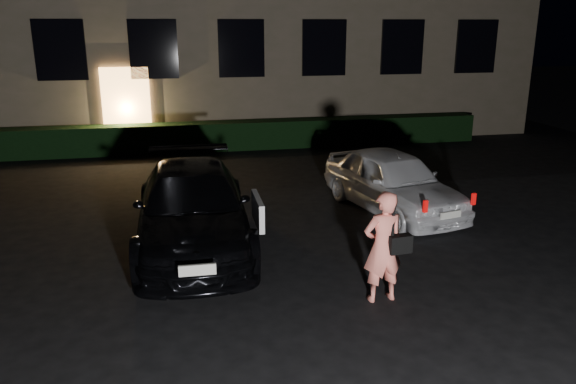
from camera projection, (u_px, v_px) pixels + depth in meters
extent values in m
plane|color=black|center=(346.00, 310.00, 7.61)|extent=(80.00, 80.00, 0.00)
cube|color=#F5A857|center=(127.00, 110.00, 16.84)|extent=(1.40, 0.10, 2.50)
cube|color=black|center=(60.00, 50.00, 16.01)|extent=(1.40, 0.10, 1.70)
cube|color=black|center=(154.00, 49.00, 16.51)|extent=(1.40, 0.10, 1.70)
cube|color=black|center=(241.00, 49.00, 17.01)|extent=(1.40, 0.10, 1.70)
cube|color=black|center=(324.00, 48.00, 17.52)|extent=(1.40, 0.10, 1.70)
cube|color=black|center=(402.00, 47.00, 18.02)|extent=(1.40, 0.10, 1.70)
cube|color=black|center=(476.00, 47.00, 18.52)|extent=(1.40, 0.10, 1.70)
cube|color=black|center=(245.00, 135.00, 17.34)|extent=(15.00, 0.70, 0.85)
imported|color=black|center=(193.00, 207.00, 9.69)|extent=(1.98, 4.71, 1.36)
cube|color=white|center=(258.00, 211.00, 9.01)|extent=(0.10, 0.97, 0.45)
cube|color=silver|center=(197.00, 270.00, 7.43)|extent=(0.50, 0.05, 0.15)
imported|color=white|center=(393.00, 181.00, 11.47)|extent=(2.26, 3.97, 1.27)
cube|color=red|center=(425.00, 206.00, 9.69)|extent=(0.08, 0.06, 0.21)
cube|color=red|center=(474.00, 199.00, 10.10)|extent=(0.08, 0.06, 0.21)
cube|color=silver|center=(451.00, 215.00, 9.91)|extent=(0.42, 0.13, 0.13)
imported|color=#FF8170|center=(383.00, 247.00, 7.67)|extent=(0.62, 0.44, 1.59)
cube|color=black|center=(400.00, 244.00, 7.61)|extent=(0.34, 0.18, 0.25)
cube|color=black|center=(393.00, 219.00, 7.51)|extent=(0.04, 0.06, 0.49)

